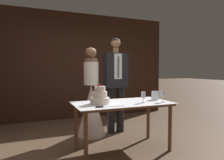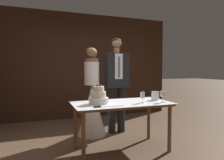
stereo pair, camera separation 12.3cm
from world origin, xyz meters
The scene contains 10 objects.
ground_plane centered at (0.00, 0.00, 0.00)m, with size 40.00×40.00×0.00m, color brown.
wall_back centered at (0.00, 2.33, 1.35)m, with size 4.81×0.12×2.71m, color #382116.
cake_table centered at (0.10, -0.05, 0.67)m, with size 1.51×0.80×0.75m.
tiered_cake centered at (-0.27, -0.05, 0.85)m, with size 0.29×0.29×0.28m.
cake_knife centered at (-0.29, -0.32, 0.76)m, with size 0.43×0.03×0.02m.
wine_glass_near centered at (0.69, -0.27, 0.88)m, with size 0.07×0.07×0.18m.
wine_glass_middle centered at (0.38, -0.20, 0.87)m, with size 0.07×0.07×0.17m.
hurricane_candle centered at (0.72, -0.02, 0.82)m, with size 0.13×0.13×0.15m.
bride centered at (-0.16, 0.81, 0.61)m, with size 0.54×0.54×1.67m.
groom centered at (0.35, 0.81, 1.04)m, with size 0.45×0.25×1.88m.
Camera 2 is at (-1.09, -2.88, 1.26)m, focal length 32.00 mm.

